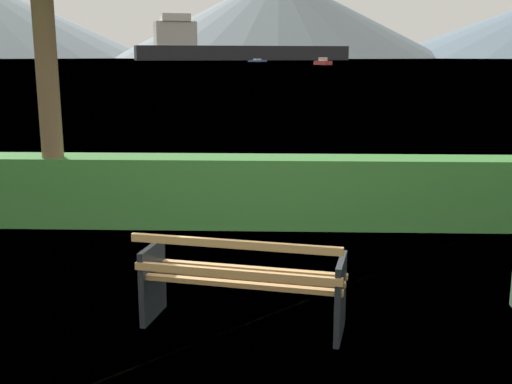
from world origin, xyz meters
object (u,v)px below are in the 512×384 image
sailboat_mid (257,61)px  fishing_boat_near (323,62)px  park_bench (242,281)px  cargo_ship_large (228,48)px

sailboat_mid → fishing_boat_near: bearing=-75.6°
park_bench → fishing_boat_near: fishing_boat_near is taller
cargo_ship_large → sailboat_mid: cargo_ship_large is taller
park_bench → fishing_boat_near: bearing=85.8°
cargo_ship_large → sailboat_mid: bearing=-77.6°
park_bench → sailboat_mid: size_ratio=0.26×
fishing_boat_near → sailboat_mid: fishing_boat_near is taller
cargo_ship_large → sailboat_mid: 79.95m
park_bench → cargo_ship_large: (-24.65, 307.29, 5.61)m
park_bench → sailboat_mid: bearing=91.9°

